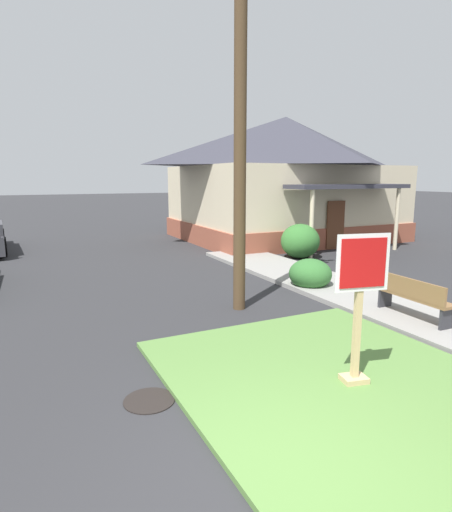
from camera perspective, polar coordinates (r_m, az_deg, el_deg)
The scene contains 10 objects.
ground_plane at distance 4.74m, azimuth 7.15°, elevation -28.82°, with size 160.00×160.00×0.00m, color #2B2B2D.
grass_corner_patch at distance 6.57m, azimuth 15.81°, elevation -16.62°, with size 4.62×5.70×0.08m, color #567F3D.
sidewalk_strip at distance 11.25m, azimuth 17.20°, elevation -5.07°, with size 2.20×14.18×0.12m, color gray.
stop_sign at distance 6.24m, azimuth 17.55°, elevation -6.97°, with size 0.79×0.35×2.18m.
manhole_cover at distance 6.16m, azimuth -10.36°, elevation -18.69°, with size 0.70×0.70×0.02m, color black.
street_bench at distance 9.59m, azimuth 23.92°, elevation -4.91°, with size 0.46×1.76×0.85m.
utility_pole at distance 9.79m, azimuth 1.99°, elevation 26.44°, with size 1.43×0.28×10.96m.
corner_house at distance 21.39m, azimuth 7.96°, elevation 10.55°, with size 10.25×9.38×5.90m.
shrub_near_porch at distance 16.08m, azimuth 10.02°, elevation 2.00°, with size 1.45×1.45×1.30m, color #336C2D.
shrub_by_curb at distance 11.71m, azimuth 11.35°, elevation -2.40°, with size 1.16×1.16×0.83m, color #32692F.
Camera 1 is at (-2.06, -3.03, 3.00)m, focal length 29.52 mm.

